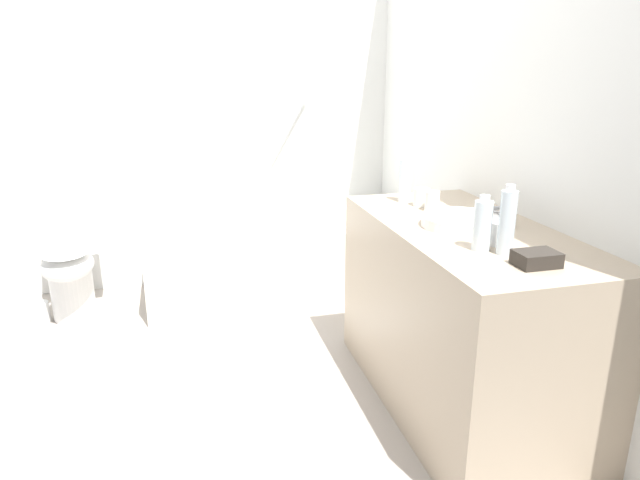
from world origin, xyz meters
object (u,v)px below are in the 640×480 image
(water_bottle_1, at_px, (507,222))
(drinking_glass_0, at_px, (498,234))
(water_bottle_0, at_px, (405,180))
(amenity_basket, at_px, (536,259))
(drinking_glass_2, at_px, (422,197))
(water_bottle_2, at_px, (482,225))
(toilet, at_px, (69,263))
(sink_faucet, at_px, (502,216))
(bath_mat, at_px, (264,333))
(bathtub, at_px, (276,255))
(drinking_glass_1, at_px, (432,201))
(toilet_paper_roll, at_px, (40,313))
(sink_basin, at_px, (461,221))

(water_bottle_1, relative_size, drinking_glass_0, 2.86)
(water_bottle_0, relative_size, amenity_basket, 1.61)
(water_bottle_1, relative_size, drinking_glass_2, 2.94)
(water_bottle_0, height_order, water_bottle_2, water_bottle_0)
(toilet, relative_size, water_bottle_2, 3.36)
(toilet, xyz_separation_m, sink_faucet, (1.96, -1.42, 0.52))
(sink_faucet, distance_m, drinking_glass_0, 0.32)
(water_bottle_0, xyz_separation_m, bath_mat, (-0.64, 0.40, -0.92))
(bathtub, relative_size, drinking_glass_0, 18.88)
(amenity_basket, bearing_deg, bath_mat, 117.78)
(toilet, bearing_deg, amenity_basket, 40.42)
(drinking_glass_1, bearing_deg, toilet, 146.79)
(water_bottle_0, distance_m, water_bottle_1, 0.82)
(water_bottle_2, distance_m, drinking_glass_2, 0.67)
(drinking_glass_0, xyz_separation_m, bath_mat, (-0.71, 1.12, -0.86))
(sink_faucet, distance_m, toilet_paper_roll, 2.65)
(water_bottle_0, relative_size, drinking_glass_1, 2.46)
(drinking_glass_2, bearing_deg, drinking_glass_1, -86.70)
(water_bottle_0, distance_m, drinking_glass_1, 0.21)
(water_bottle_1, xyz_separation_m, drinking_glass_2, (0.01, 0.72, -0.07))
(drinking_glass_2, relative_size, bath_mat, 0.16)
(sink_faucet, bearing_deg, water_bottle_1, -120.66)
(bathtub, bearing_deg, water_bottle_2, -75.97)
(water_bottle_1, xyz_separation_m, drinking_glass_1, (0.02, 0.62, -0.07))
(sink_basin, distance_m, sink_faucet, 0.19)
(sink_faucet, relative_size, water_bottle_1, 0.61)
(toilet, xyz_separation_m, amenity_basket, (1.78, -1.91, 0.51))
(drinking_glass_0, height_order, drinking_glass_1, drinking_glass_1)
(water_bottle_0, distance_m, toilet_paper_roll, 2.26)
(sink_faucet, height_order, water_bottle_2, water_bottle_2)
(bathtub, relative_size, toilet, 2.42)
(sink_faucet, xyz_separation_m, water_bottle_2, (-0.27, -0.30, 0.06))
(sink_basin, relative_size, drinking_glass_0, 3.67)
(sink_basin, height_order, water_bottle_2, water_bottle_2)
(bathtub, bearing_deg, sink_basin, -70.52)
(bathtub, distance_m, water_bottle_1, 2.00)
(sink_faucet, xyz_separation_m, drinking_glass_0, (-0.18, -0.26, 0.01))
(water_bottle_2, bearing_deg, drinking_glass_2, 84.10)
(sink_faucet, bearing_deg, drinking_glass_1, 126.58)
(drinking_glass_1, xyz_separation_m, drinking_glass_2, (-0.01, 0.10, -0.00))
(toilet_paper_roll, bearing_deg, bath_mat, -21.25)
(drinking_glass_1, relative_size, bath_mat, 0.17)
(water_bottle_1, distance_m, water_bottle_2, 0.09)
(bathtub, xyz_separation_m, drinking_glass_0, (0.53, -1.72, 0.60))
(water_bottle_1, bearing_deg, drinking_glass_0, 72.89)
(sink_basin, distance_m, water_bottle_2, 0.31)
(sink_basin, bearing_deg, toilet_paper_roll, 145.39)
(drinking_glass_1, xyz_separation_m, toilet_paper_roll, (-1.95, 1.08, -0.81))
(bath_mat, bearing_deg, drinking_glass_1, -40.62)
(bathtub, relative_size, bath_mat, 3.02)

